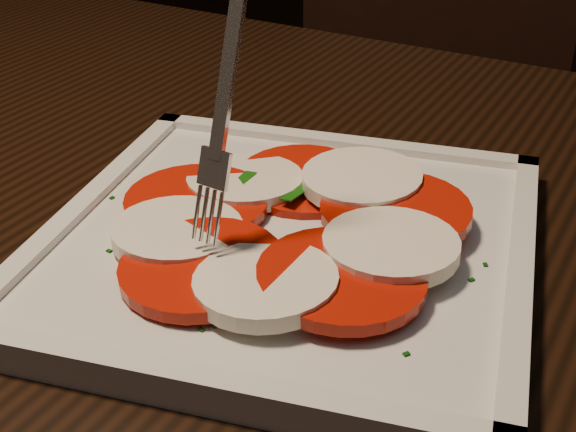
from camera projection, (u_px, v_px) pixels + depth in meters
table at (273, 322)px, 0.62m from camera, size 1.28×0.92×0.75m
chair at (419, 127)px, 1.23m from camera, size 0.53×0.53×0.93m
plate at (288, 246)px, 0.52m from camera, size 0.39×0.39×0.01m
caprese_salad at (288, 223)px, 0.51m from camera, size 0.25×0.23×0.03m
fork at (234, 84)px, 0.45m from camera, size 0.02×0.06×0.17m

